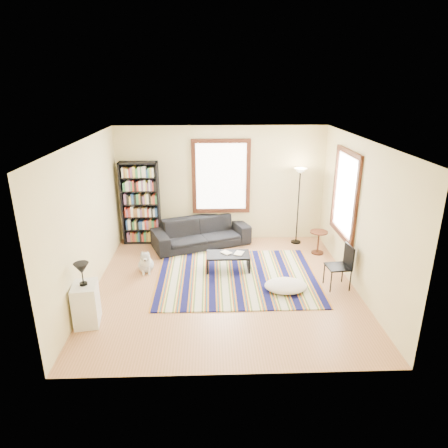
{
  "coord_description": "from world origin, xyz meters",
  "views": [
    {
      "loc": [
        -0.26,
        -6.91,
        3.76
      ],
      "look_at": [
        0.0,
        0.5,
        1.1
      ],
      "focal_mm": 32.0,
      "sensor_mm": 36.0,
      "label": 1
    }
  ],
  "objects_px": {
    "sofa": "(201,232)",
    "floor_cushion": "(286,286)",
    "floor_lamp": "(298,207)",
    "dog": "(146,261)",
    "folding_chair": "(338,267)",
    "side_table": "(318,242)",
    "bookshelf": "(141,203)",
    "coffee_table": "(228,262)",
    "white_cabinet": "(86,304)"
  },
  "relations": [
    {
      "from": "bookshelf",
      "to": "floor_cushion",
      "type": "relative_size",
      "value": 2.47
    },
    {
      "from": "bookshelf",
      "to": "floor_cushion",
      "type": "bearing_deg",
      "value": -39.58
    },
    {
      "from": "sofa",
      "to": "white_cabinet",
      "type": "relative_size",
      "value": 3.26
    },
    {
      "from": "floor_cushion",
      "to": "side_table",
      "type": "bearing_deg",
      "value": 58.43
    },
    {
      "from": "folding_chair",
      "to": "side_table",
      "type": "bearing_deg",
      "value": 82.85
    },
    {
      "from": "floor_lamp",
      "to": "dog",
      "type": "distance_m",
      "value": 3.82
    },
    {
      "from": "side_table",
      "to": "floor_cushion",
      "type": "bearing_deg",
      "value": -121.57
    },
    {
      "from": "sofa",
      "to": "bookshelf",
      "type": "height_order",
      "value": "bookshelf"
    },
    {
      "from": "coffee_table",
      "to": "floor_lamp",
      "type": "relative_size",
      "value": 0.48
    },
    {
      "from": "floor_lamp",
      "to": "side_table",
      "type": "xyz_separation_m",
      "value": [
        0.36,
        -0.67,
        -0.66
      ]
    },
    {
      "from": "floor_cushion",
      "to": "side_table",
      "type": "height_order",
      "value": "side_table"
    },
    {
      "from": "bookshelf",
      "to": "folding_chair",
      "type": "xyz_separation_m",
      "value": [
        4.09,
        -2.44,
        -0.57
      ]
    },
    {
      "from": "side_table",
      "to": "folding_chair",
      "type": "xyz_separation_m",
      "value": [
        -0.05,
        -1.61,
        0.16
      ]
    },
    {
      "from": "coffee_table",
      "to": "folding_chair",
      "type": "distance_m",
      "value": 2.23
    },
    {
      "from": "sofa",
      "to": "coffee_table",
      "type": "xyz_separation_m",
      "value": [
        0.59,
        -1.35,
        -0.15
      ]
    },
    {
      "from": "coffee_table",
      "to": "dog",
      "type": "xyz_separation_m",
      "value": [
        -1.71,
        -0.03,
        0.07
      ]
    },
    {
      "from": "sofa",
      "to": "folding_chair",
      "type": "xyz_separation_m",
      "value": [
        2.65,
        -2.17,
        0.1
      ]
    },
    {
      "from": "floor_lamp",
      "to": "side_table",
      "type": "height_order",
      "value": "floor_lamp"
    },
    {
      "from": "sofa",
      "to": "side_table",
      "type": "height_order",
      "value": "sofa"
    },
    {
      "from": "coffee_table",
      "to": "dog",
      "type": "relative_size",
      "value": 1.79
    },
    {
      "from": "sofa",
      "to": "dog",
      "type": "height_order",
      "value": "sofa"
    },
    {
      "from": "folding_chair",
      "to": "dog",
      "type": "relative_size",
      "value": 1.71
    },
    {
      "from": "floor_cushion",
      "to": "side_table",
      "type": "relative_size",
      "value": 1.5
    },
    {
      "from": "side_table",
      "to": "dog",
      "type": "relative_size",
      "value": 1.07
    },
    {
      "from": "bookshelf",
      "to": "white_cabinet",
      "type": "relative_size",
      "value": 2.86
    },
    {
      "from": "sofa",
      "to": "white_cabinet",
      "type": "bearing_deg",
      "value": -140.14
    },
    {
      "from": "floor_lamp",
      "to": "bookshelf",
      "type": "bearing_deg",
      "value": 177.42
    },
    {
      "from": "sofa",
      "to": "floor_cushion",
      "type": "height_order",
      "value": "sofa"
    },
    {
      "from": "bookshelf",
      "to": "side_table",
      "type": "xyz_separation_m",
      "value": [
        4.14,
        -0.84,
        -0.73
      ]
    },
    {
      "from": "floor_lamp",
      "to": "side_table",
      "type": "bearing_deg",
      "value": -61.37
    },
    {
      "from": "sofa",
      "to": "floor_lamp",
      "type": "xyz_separation_m",
      "value": [
        2.33,
        0.1,
        0.6
      ]
    },
    {
      "from": "floor_lamp",
      "to": "white_cabinet",
      "type": "height_order",
      "value": "floor_lamp"
    },
    {
      "from": "floor_lamp",
      "to": "dog",
      "type": "xyz_separation_m",
      "value": [
        -3.45,
        -1.48,
        -0.68
      ]
    },
    {
      "from": "side_table",
      "to": "white_cabinet",
      "type": "bearing_deg",
      "value": -149.39
    },
    {
      "from": "folding_chair",
      "to": "floor_lamp",
      "type": "bearing_deg",
      "value": 92.5
    },
    {
      "from": "bookshelf",
      "to": "folding_chair",
      "type": "bearing_deg",
      "value": -30.9
    },
    {
      "from": "dog",
      "to": "folding_chair",
      "type": "bearing_deg",
      "value": -19.0
    },
    {
      "from": "coffee_table",
      "to": "folding_chair",
      "type": "xyz_separation_m",
      "value": [
        2.06,
        -0.82,
        0.25
      ]
    },
    {
      "from": "coffee_table",
      "to": "white_cabinet",
      "type": "bearing_deg",
      "value": -141.84
    },
    {
      "from": "bookshelf",
      "to": "coffee_table",
      "type": "xyz_separation_m",
      "value": [
        2.03,
        -1.62,
        -0.82
      ]
    },
    {
      "from": "folding_chair",
      "to": "white_cabinet",
      "type": "xyz_separation_m",
      "value": [
        -4.45,
        -1.06,
        -0.08
      ]
    },
    {
      "from": "floor_cushion",
      "to": "folding_chair",
      "type": "bearing_deg",
      "value": 5.95
    },
    {
      "from": "floor_lamp",
      "to": "sofa",
      "type": "bearing_deg",
      "value": -177.54
    },
    {
      "from": "sofa",
      "to": "floor_lamp",
      "type": "distance_m",
      "value": 2.41
    },
    {
      "from": "floor_cushion",
      "to": "floor_lamp",
      "type": "relative_size",
      "value": 0.44
    },
    {
      "from": "coffee_table",
      "to": "white_cabinet",
      "type": "distance_m",
      "value": 3.05
    },
    {
      "from": "coffee_table",
      "to": "side_table",
      "type": "relative_size",
      "value": 1.67
    },
    {
      "from": "sofa",
      "to": "folding_chair",
      "type": "height_order",
      "value": "folding_chair"
    },
    {
      "from": "coffee_table",
      "to": "side_table",
      "type": "distance_m",
      "value": 2.25
    },
    {
      "from": "bookshelf",
      "to": "side_table",
      "type": "distance_m",
      "value": 4.28
    }
  ]
}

